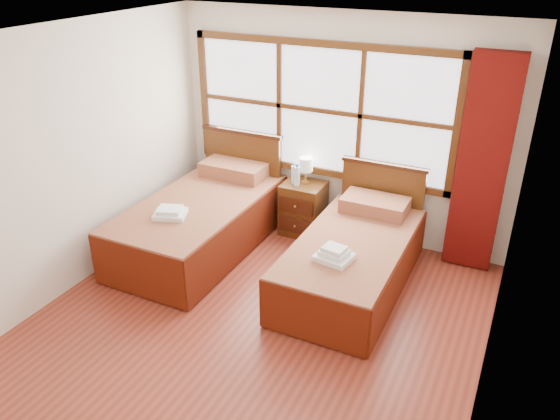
% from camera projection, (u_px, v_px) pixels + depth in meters
% --- Properties ---
extents(floor, '(4.50, 4.50, 0.00)m').
position_uv_depth(floor, '(248.00, 333.00, 5.01)').
color(floor, maroon).
rests_on(floor, ground).
extents(ceiling, '(4.50, 4.50, 0.00)m').
position_uv_depth(ceiling, '(238.00, 41.00, 3.86)').
color(ceiling, white).
rests_on(ceiling, wall_back).
extents(wall_back, '(4.00, 0.00, 4.00)m').
position_uv_depth(wall_back, '(340.00, 129.00, 6.25)').
color(wall_back, silver).
rests_on(wall_back, floor).
extents(wall_left, '(0.00, 4.50, 4.50)m').
position_uv_depth(wall_left, '(62.00, 166.00, 5.22)').
color(wall_left, silver).
rests_on(wall_left, floor).
extents(wall_right, '(0.00, 4.50, 4.50)m').
position_uv_depth(wall_right, '(504.00, 262.00, 3.65)').
color(wall_right, silver).
rests_on(wall_right, floor).
extents(window, '(3.16, 0.06, 1.56)m').
position_uv_depth(window, '(319.00, 110.00, 6.23)').
color(window, white).
rests_on(window, wall_back).
extents(curtain, '(0.50, 0.16, 2.30)m').
position_uv_depth(curtain, '(482.00, 166.00, 5.57)').
color(curtain, '#5B0C09').
rests_on(curtain, wall_back).
extents(bed_left, '(1.16, 2.26, 1.14)m').
position_uv_depth(bed_left, '(203.00, 219.00, 6.31)').
color(bed_left, '#3B1A0C').
rests_on(bed_left, floor).
extents(bed_right, '(1.05, 2.07, 1.02)m').
position_uv_depth(bed_right, '(353.00, 257.00, 5.61)').
color(bed_right, '#3B1A0C').
rests_on(bed_right, floor).
extents(nightstand, '(0.49, 0.48, 0.65)m').
position_uv_depth(nightstand, '(303.00, 208.00, 6.61)').
color(nightstand, '#522D11').
rests_on(nightstand, floor).
extents(towels_left, '(0.40, 0.38, 0.10)m').
position_uv_depth(towels_left, '(170.00, 213.00, 5.78)').
color(towels_left, white).
rests_on(towels_left, bed_left).
extents(towels_right, '(0.36, 0.33, 0.14)m').
position_uv_depth(towels_right, '(334.00, 255.00, 5.10)').
color(towels_right, white).
rests_on(towels_right, bed_right).
extents(lamp, '(0.16, 0.16, 0.31)m').
position_uv_depth(lamp, '(306.00, 165.00, 6.40)').
color(lamp, gold).
rests_on(lamp, nightstand).
extents(bottle_near, '(0.06, 0.06, 0.24)m').
position_uv_depth(bottle_near, '(294.00, 174.00, 6.45)').
color(bottle_near, '#C3E4FA').
rests_on(bottle_near, nightstand).
extents(bottle_far, '(0.07, 0.07, 0.27)m').
position_uv_depth(bottle_far, '(297.00, 176.00, 6.38)').
color(bottle_far, '#C3E4FA').
rests_on(bottle_far, nightstand).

